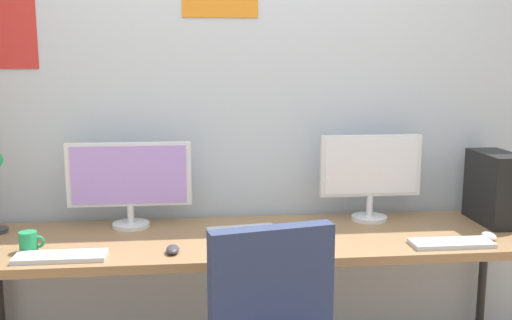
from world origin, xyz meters
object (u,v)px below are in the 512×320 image
keyboard_center (263,250)px  mouse_left_side (489,236)px  pc_tower (495,188)px  laptop_closed (244,234)px  desk (257,245)px  keyboard_left (61,257)px  mouse_right_side (173,249)px  coffee_mug (29,242)px  monitor_right (371,172)px  keyboard_right (451,243)px  monitor_left (129,179)px

keyboard_center → mouse_left_side: (1.05, 0.06, 0.01)m
pc_tower → laptop_closed: pc_tower is taller
pc_tower → keyboard_center: pc_tower is taller
desk → keyboard_left: size_ratio=7.16×
mouse_right_side → coffee_mug: size_ratio=0.91×
monitor_right → mouse_left_side: bearing=-40.2°
keyboard_right → coffee_mug: coffee_mug is taller
keyboard_left → keyboard_right: size_ratio=1.03×
keyboard_center → mouse_left_side: mouse_left_side is taller
desk → laptop_closed: 0.08m
desk → monitor_left: bearing=160.5°
keyboard_left → pc_tower: bearing=9.2°
monitor_left → laptop_closed: monitor_left is taller
pc_tower → coffee_mug: size_ratio=3.35×
monitor_left → coffee_mug: 0.55m
monitor_right → mouse_right_side: 1.09m
monitor_left → keyboard_center: bearing=-36.4°
desk → keyboard_left: bearing=-164.7°
pc_tower → mouse_left_side: size_ratio=3.70×
keyboard_center → laptop_closed: laptop_closed is taller
desk → keyboard_right: keyboard_right is taller
desk → keyboard_left: (-0.84, -0.23, 0.06)m
desk → keyboard_right: bearing=-15.3°
keyboard_left → keyboard_right: 1.68m
keyboard_right → mouse_left_side: mouse_left_side is taller
desk → mouse_right_side: size_ratio=27.64×
monitor_left → monitor_right: size_ratio=1.16×
desk → monitor_right: bearing=19.5°
monitor_right → keyboard_left: bearing=-162.9°
keyboard_left → coffee_mug: bearing=146.3°
mouse_left_side → laptop_closed: mouse_left_side is taller
monitor_left → laptop_closed: (0.54, -0.21, -0.22)m
desk → monitor_right: size_ratio=5.16×
monitor_right → desk: bearing=-160.5°
keyboard_center → desk: bearing=90.0°
monitor_left → mouse_left_side: monitor_left is taller
monitor_left → mouse_right_side: size_ratio=6.21×
keyboard_right → monitor_right: bearing=118.5°
keyboard_center → laptop_closed: 0.24m
monitor_right → mouse_left_side: 0.63m
monitor_right → keyboard_right: size_ratio=1.43×
keyboard_left → laptop_closed: 0.81m
mouse_left_side → coffee_mug: (-2.04, 0.04, 0.03)m
mouse_left_side → keyboard_left: bearing=-178.0°
mouse_left_side → mouse_right_side: size_ratio=1.00×
monitor_right → keyboard_left: size_ratio=1.39×
desk → pc_tower: bearing=4.7°
monitor_left → coffee_mug: monitor_left is taller
laptop_closed → keyboard_left: bearing=-171.3°
laptop_closed → coffee_mug: bearing=-179.7°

